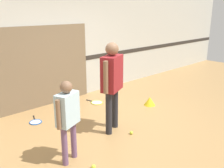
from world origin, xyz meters
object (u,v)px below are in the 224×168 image
at_px(tennis_ball_near_instructor, 131,133).
at_px(tennis_ball_by_spare_racket, 108,100).
at_px(person_student_left, 68,113).
at_px(tennis_ball_stray_right, 64,159).
at_px(person_instructor, 112,78).
at_px(racket_second_spare, 35,122).
at_px(tennis_ball_stray_left, 93,167).
at_px(racket_spare_on_floor, 97,102).
at_px(training_cone, 150,101).

relative_size(tennis_ball_near_instructor, tennis_ball_by_spare_racket, 1.00).
height_order(person_student_left, tennis_ball_stray_right, person_student_left).
relative_size(person_instructor, tennis_ball_near_instructor, 26.52).
xyz_separation_m(person_student_left, tennis_ball_stray_right, (-0.07, 0.05, -0.79)).
height_order(person_student_left, racket_second_spare, person_student_left).
relative_size(tennis_ball_by_spare_racket, tennis_ball_stray_left, 1.00).
height_order(racket_second_spare, tennis_ball_near_instructor, tennis_ball_near_instructor).
distance_m(person_instructor, tennis_ball_stray_left, 1.67).
relative_size(person_instructor, person_student_left, 1.32).
bearing_deg(tennis_ball_stray_left, person_student_left, 108.01).
distance_m(racket_spare_on_floor, tennis_ball_stray_right, 2.60).
xyz_separation_m(tennis_ball_by_spare_racket, tennis_ball_stray_left, (-2.09, -2.00, 0.00)).
bearing_deg(racket_second_spare, tennis_ball_near_instructor, -128.51).
relative_size(tennis_ball_stray_left, tennis_ball_stray_right, 1.00).
distance_m(person_student_left, tennis_ball_by_spare_racket, 2.84).
xyz_separation_m(racket_spare_on_floor, tennis_ball_near_instructor, (-0.59, -1.77, 0.02)).
height_order(person_student_left, tennis_ball_near_instructor, person_student_left).
distance_m(tennis_ball_by_spare_racket, tennis_ball_stray_left, 2.89).
height_order(tennis_ball_by_spare_racket, training_cone, training_cone).
height_order(racket_spare_on_floor, tennis_ball_stray_left, tennis_ball_stray_left).
height_order(person_student_left, tennis_ball_by_spare_racket, person_student_left).
xyz_separation_m(racket_spare_on_floor, training_cone, (0.87, -1.04, 0.10)).
height_order(tennis_ball_by_spare_racket, tennis_ball_stray_left, same).
bearing_deg(tennis_ball_stray_right, tennis_ball_stray_left, -66.19).
height_order(tennis_ball_near_instructor, tennis_ball_by_spare_racket, same).
xyz_separation_m(racket_second_spare, tennis_ball_by_spare_racket, (1.98, -0.12, 0.02)).
bearing_deg(tennis_ball_near_instructor, training_cone, 26.42).
height_order(racket_spare_on_floor, tennis_ball_by_spare_racket, tennis_ball_by_spare_racket).
bearing_deg(tennis_ball_stray_left, racket_second_spare, 87.00).
bearing_deg(tennis_ball_by_spare_racket, tennis_ball_stray_right, -146.58).
distance_m(racket_spare_on_floor, racket_second_spare, 1.70).
relative_size(racket_spare_on_floor, tennis_ball_stray_right, 8.12).
distance_m(person_student_left, tennis_ball_stray_left, 0.90).
distance_m(tennis_ball_stray_left, training_cone, 2.89).
bearing_deg(racket_spare_on_floor, tennis_ball_stray_right, 116.03).
bearing_deg(person_student_left, racket_second_spare, 60.43).
bearing_deg(tennis_ball_near_instructor, tennis_ball_stray_right, 174.96).
distance_m(person_instructor, racket_second_spare, 2.00).
height_order(racket_spare_on_floor, training_cone, training_cone).
bearing_deg(training_cone, racket_second_spare, 157.96).
bearing_deg(tennis_ball_by_spare_racket, racket_spare_on_floor, 156.78).
bearing_deg(person_student_left, training_cone, -8.18).
height_order(tennis_ball_near_instructor, training_cone, training_cone).
bearing_deg(tennis_ball_stray_left, racket_spare_on_floor, 49.49).
relative_size(person_instructor, tennis_ball_stray_left, 26.52).
distance_m(person_student_left, racket_second_spare, 1.89).
bearing_deg(tennis_ball_stray_right, person_student_left, -36.18).
bearing_deg(racket_second_spare, tennis_ball_stray_left, -163.62).
xyz_separation_m(tennis_ball_near_instructor, tennis_ball_by_spare_racket, (0.87, 1.65, 0.00)).
distance_m(racket_spare_on_floor, tennis_ball_by_spare_racket, 0.31).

